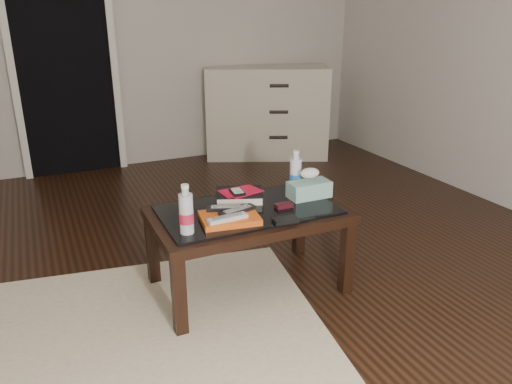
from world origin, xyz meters
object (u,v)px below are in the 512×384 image
tissue_box (309,189)px  water_bottle_left (186,209)px  coffee_table (248,220)px  dresser (267,112)px  textbook (239,195)px  water_bottle_right (296,171)px

tissue_box → water_bottle_left: bearing=-167.7°
coffee_table → tissue_box: 0.39m
dresser → textbook: dresser is taller
dresser → water_bottle_left: size_ratio=5.46×
water_bottle_right → textbook: bearing=179.5°
tissue_box → water_bottle_right: bearing=98.8°
textbook → tissue_box: tissue_box is taller
water_bottle_right → tissue_box: water_bottle_right is taller
coffee_table → textbook: size_ratio=4.00×
water_bottle_left → water_bottle_right: size_ratio=1.00×
dresser → water_bottle_right: bearing=-88.2°
textbook → water_bottle_left: water_bottle_left is taller
coffee_table → tissue_box: size_ratio=4.35×
coffee_table → dresser: bearing=62.1°
water_bottle_left → tissue_box: 0.77m
dresser → textbook: (-1.21, -2.16, 0.03)m
dresser → tissue_box: 2.44m
textbook → water_bottle_right: bearing=20.2°
dresser → textbook: size_ratio=5.20×
dresser → textbook: bearing=-95.7°
water_bottle_left → coffee_table: bearing=21.7°
textbook → coffee_table: bearing=-74.1°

